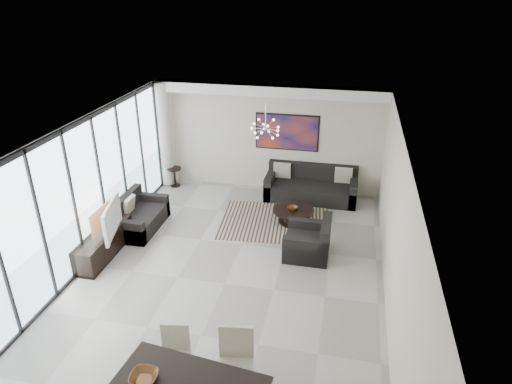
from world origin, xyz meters
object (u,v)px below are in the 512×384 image
(sofa_main, at_px, (311,188))
(tv_console, at_px, (103,244))
(coffee_table, at_px, (293,215))
(television, at_px, (106,219))

(sofa_main, relative_size, tv_console, 1.36)
(coffee_table, relative_size, sofa_main, 0.42)
(coffee_table, bearing_deg, tv_console, -148.97)
(sofa_main, height_order, tv_console, sofa_main)
(coffee_table, relative_size, tv_console, 0.57)
(sofa_main, xyz_separation_m, television, (-3.84, -3.62, 0.59))
(tv_console, bearing_deg, sofa_main, 42.26)
(tv_console, xyz_separation_m, television, (0.16, 0.01, 0.61))
(coffee_table, xyz_separation_m, tv_console, (-3.72, -2.24, 0.08))
(tv_console, bearing_deg, coffee_table, 31.03)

